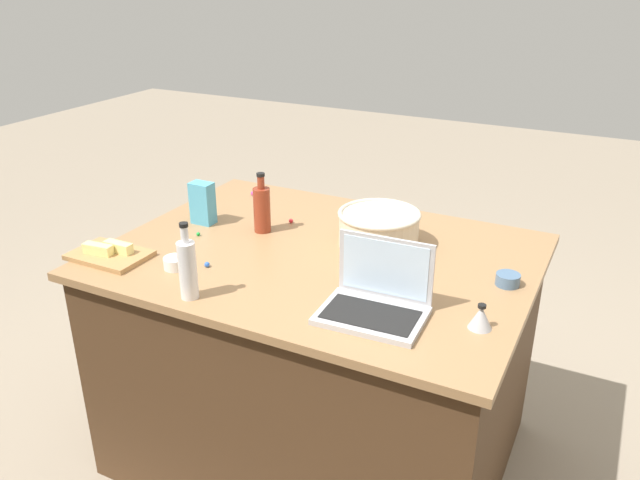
{
  "coord_description": "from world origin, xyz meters",
  "views": [
    {
      "loc": [
        -0.95,
        1.87,
        1.88
      ],
      "look_at": [
        0.0,
        0.0,
        0.95
      ],
      "focal_mm": 35.81,
      "sensor_mm": 36.0,
      "label": 1
    }
  ],
  "objects_px": {
    "candy_bag": "(203,203)",
    "bottle_soy": "(262,208)",
    "cutting_board": "(110,255)",
    "ramekin_small": "(508,280)",
    "butter_stick_left": "(118,247)",
    "mixing_bowl_large": "(379,228)",
    "bottle_vinegar": "(188,268)",
    "ramekin_medium": "(175,263)",
    "laptop": "(376,299)",
    "kitchen_timer": "(481,317)",
    "butter_stick_right": "(98,249)"
  },
  "relations": [
    {
      "from": "butter_stick_right",
      "to": "ramekin_medium",
      "type": "relative_size",
      "value": 1.37
    },
    {
      "from": "mixing_bowl_large",
      "to": "bottle_soy",
      "type": "height_order",
      "value": "bottle_soy"
    },
    {
      "from": "laptop",
      "to": "ramekin_small",
      "type": "height_order",
      "value": "laptop"
    },
    {
      "from": "cutting_board",
      "to": "ramekin_medium",
      "type": "height_order",
      "value": "ramekin_medium"
    },
    {
      "from": "laptop",
      "to": "bottle_vinegar",
      "type": "distance_m",
      "value": 0.59
    },
    {
      "from": "ramekin_medium",
      "to": "candy_bag",
      "type": "height_order",
      "value": "candy_bag"
    },
    {
      "from": "butter_stick_right",
      "to": "candy_bag",
      "type": "relative_size",
      "value": 0.65
    },
    {
      "from": "bottle_vinegar",
      "to": "mixing_bowl_large",
      "type": "bearing_deg",
      "value": -120.7
    },
    {
      "from": "mixing_bowl_large",
      "to": "ramekin_small",
      "type": "xyz_separation_m",
      "value": [
        -0.5,
        0.1,
        -0.05
      ]
    },
    {
      "from": "cutting_board",
      "to": "ramekin_medium",
      "type": "bearing_deg",
      "value": -171.91
    },
    {
      "from": "butter_stick_left",
      "to": "ramekin_small",
      "type": "relative_size",
      "value": 1.39
    },
    {
      "from": "butter_stick_right",
      "to": "candy_bag",
      "type": "height_order",
      "value": "candy_bag"
    },
    {
      "from": "bottle_soy",
      "to": "butter_stick_left",
      "type": "xyz_separation_m",
      "value": [
        0.34,
        0.43,
        -0.06
      ]
    },
    {
      "from": "kitchen_timer",
      "to": "candy_bag",
      "type": "relative_size",
      "value": 0.45
    },
    {
      "from": "butter_stick_left",
      "to": "candy_bag",
      "type": "distance_m",
      "value": 0.41
    },
    {
      "from": "mixing_bowl_large",
      "to": "bottle_vinegar",
      "type": "xyz_separation_m",
      "value": [
        0.38,
        0.64,
        0.03
      ]
    },
    {
      "from": "cutting_board",
      "to": "ramekin_small",
      "type": "relative_size",
      "value": 3.46
    },
    {
      "from": "cutting_board",
      "to": "butter_stick_left",
      "type": "relative_size",
      "value": 2.48
    },
    {
      "from": "mixing_bowl_large",
      "to": "ramekin_small",
      "type": "bearing_deg",
      "value": 168.21
    },
    {
      "from": "cutting_board",
      "to": "laptop",
      "type": "bearing_deg",
      "value": -176.05
    },
    {
      "from": "mixing_bowl_large",
      "to": "bottle_soy",
      "type": "distance_m",
      "value": 0.46
    },
    {
      "from": "cutting_board",
      "to": "mixing_bowl_large",
      "type": "bearing_deg",
      "value": -146.84
    },
    {
      "from": "kitchen_timer",
      "to": "butter_stick_left",
      "type": "bearing_deg",
      "value": 4.58
    },
    {
      "from": "ramekin_small",
      "to": "kitchen_timer",
      "type": "bearing_deg",
      "value": 87.14
    },
    {
      "from": "laptop",
      "to": "ramekin_small",
      "type": "xyz_separation_m",
      "value": [
        -0.32,
        -0.36,
        -0.03
      ]
    },
    {
      "from": "mixing_bowl_large",
      "to": "ramekin_medium",
      "type": "relative_size",
      "value": 3.81
    },
    {
      "from": "ramekin_medium",
      "to": "ramekin_small",
      "type": "bearing_deg",
      "value": -159.51
    },
    {
      "from": "butter_stick_right",
      "to": "ramekin_medium",
      "type": "bearing_deg",
      "value": -168.43
    },
    {
      "from": "ramekin_medium",
      "to": "butter_stick_right",
      "type": "bearing_deg",
      "value": 11.57
    },
    {
      "from": "laptop",
      "to": "bottle_vinegar",
      "type": "xyz_separation_m",
      "value": [
        0.56,
        0.17,
        0.06
      ]
    },
    {
      "from": "cutting_board",
      "to": "butter_stick_right",
      "type": "xyz_separation_m",
      "value": [
        0.03,
        0.02,
        0.03
      ]
    },
    {
      "from": "cutting_board",
      "to": "butter_stick_right",
      "type": "distance_m",
      "value": 0.05
    },
    {
      "from": "butter_stick_left",
      "to": "cutting_board",
      "type": "bearing_deg",
      "value": 43.62
    },
    {
      "from": "butter_stick_right",
      "to": "ramekin_medium",
      "type": "xyz_separation_m",
      "value": [
        -0.29,
        -0.06,
        -0.02
      ]
    },
    {
      "from": "laptop",
      "to": "bottle_soy",
      "type": "height_order",
      "value": "bottle_soy"
    },
    {
      "from": "ramekin_small",
      "to": "ramekin_medium",
      "type": "bearing_deg",
      "value": 20.49
    },
    {
      "from": "ramekin_medium",
      "to": "cutting_board",
      "type": "bearing_deg",
      "value": 8.09
    },
    {
      "from": "candy_bag",
      "to": "bottle_soy",
      "type": "bearing_deg",
      "value": -172.13
    },
    {
      "from": "mixing_bowl_large",
      "to": "butter_stick_left",
      "type": "distance_m",
      "value": 0.94
    },
    {
      "from": "butter_stick_left",
      "to": "candy_bag",
      "type": "height_order",
      "value": "candy_bag"
    },
    {
      "from": "laptop",
      "to": "bottle_soy",
      "type": "relative_size",
      "value": 1.35
    },
    {
      "from": "mixing_bowl_large",
      "to": "butter_stick_right",
      "type": "xyz_separation_m",
      "value": [
        0.84,
        0.56,
        -0.03
      ]
    },
    {
      "from": "butter_stick_right",
      "to": "bottle_soy",
      "type": "bearing_deg",
      "value": -129.31
    },
    {
      "from": "bottle_soy",
      "to": "cutting_board",
      "type": "bearing_deg",
      "value": 51.51
    },
    {
      "from": "laptop",
      "to": "bottle_vinegar",
      "type": "height_order",
      "value": "bottle_vinegar"
    },
    {
      "from": "bottle_soy",
      "to": "cutting_board",
      "type": "distance_m",
      "value": 0.59
    },
    {
      "from": "mixing_bowl_large",
      "to": "bottle_vinegar",
      "type": "relative_size",
      "value": 1.21
    },
    {
      "from": "bottle_vinegar",
      "to": "kitchen_timer",
      "type": "xyz_separation_m",
      "value": [
        -0.86,
        -0.23,
        -0.07
      ]
    },
    {
      "from": "laptop",
      "to": "bottle_soy",
      "type": "distance_m",
      "value": 0.74
    },
    {
      "from": "mixing_bowl_large",
      "to": "kitchen_timer",
      "type": "height_order",
      "value": "mixing_bowl_large"
    }
  ]
}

